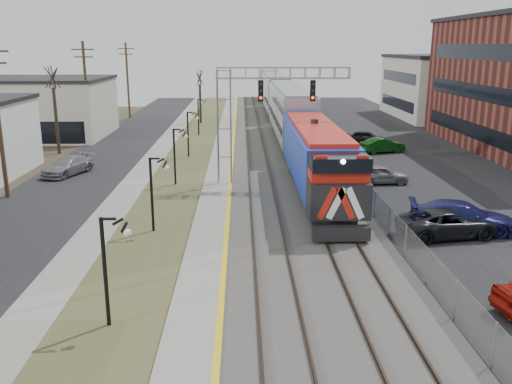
{
  "coord_description": "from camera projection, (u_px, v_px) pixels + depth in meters",
  "views": [
    {
      "loc": [
        0.68,
        -9.22,
        9.48
      ],
      "look_at": [
        1.37,
        16.31,
        2.6
      ],
      "focal_mm": 38.0,
      "sensor_mm": 36.0,
      "label": 1
    }
  ],
  "objects": [
    {
      "name": "street_west",
      "position": [
        95.0,
        165.0,
        44.82
      ],
      "size": [
        7.0,
        120.0,
        0.04
      ],
      "primitive_type": "cube",
      "color": "black",
      "rests_on": "ground"
    },
    {
      "name": "sidewalk",
      "position": [
        149.0,
        164.0,
        44.93
      ],
      "size": [
        2.0,
        120.0,
        0.08
      ],
      "primitive_type": "cube",
      "color": "gray",
      "rests_on": "ground"
    },
    {
      "name": "grass_median",
      "position": [
        185.0,
        164.0,
        45.02
      ],
      "size": [
        4.0,
        120.0,
        0.06
      ],
      "primitive_type": "cube",
      "color": "#48502A",
      "rests_on": "ground"
    },
    {
      "name": "platform",
      "position": [
        221.0,
        163.0,
        45.07
      ],
      "size": [
        2.0,
        120.0,
        0.24
      ],
      "primitive_type": "cube",
      "color": "gray",
      "rests_on": "ground"
    },
    {
      "name": "ballast_bed",
      "position": [
        281.0,
        163.0,
        45.21
      ],
      "size": [
        8.0,
        120.0,
        0.2
      ],
      "primitive_type": "cube",
      "color": "#595651",
      "rests_on": "ground"
    },
    {
      "name": "parking_lot",
      "position": [
        423.0,
        163.0,
        45.54
      ],
      "size": [
        16.0,
        120.0,
        0.04
      ],
      "primitive_type": "cube",
      "color": "black",
      "rests_on": "ground"
    },
    {
      "name": "platform_edge",
      "position": [
        232.0,
        161.0,
        45.06
      ],
      "size": [
        0.24,
        120.0,
        0.01
      ],
      "primitive_type": "cube",
      "color": "gold",
      "rests_on": "platform"
    },
    {
      "name": "track_near",
      "position": [
        257.0,
        161.0,
        45.11
      ],
      "size": [
        1.58,
        120.0,
        0.15
      ],
      "color": "#2D2119",
      "rests_on": "ballast_bed"
    },
    {
      "name": "track_far",
      "position": [
        299.0,
        160.0,
        45.2
      ],
      "size": [
        1.58,
        120.0,
        0.15
      ],
      "color": "#2D2119",
      "rests_on": "ballast_bed"
    },
    {
      "name": "train",
      "position": [
        279.0,
        100.0,
        68.61
      ],
      "size": [
        3.0,
        85.85,
        5.33
      ],
      "color": "#1634B5",
      "rests_on": "ground"
    },
    {
      "name": "signal_gantry",
      "position": [
        249.0,
        105.0,
        36.94
      ],
      "size": [
        9.0,
        1.07,
        8.15
      ],
      "color": "gray",
      "rests_on": "ground"
    },
    {
      "name": "lampposts",
      "position": [
        153.0,
        194.0,
        28.37
      ],
      "size": [
        0.14,
        62.14,
        4.0
      ],
      "color": "black",
      "rests_on": "ground"
    },
    {
      "name": "fence",
      "position": [
        332.0,
        154.0,
        45.14
      ],
      "size": [
        0.04,
        120.0,
        1.6
      ],
      "primitive_type": "cube",
      "color": "gray",
      "rests_on": "ground"
    },
    {
      "name": "bare_trees",
      "position": [
        91.0,
        126.0,
        47.87
      ],
      "size": [
        12.3,
        42.3,
        5.95
      ],
      "color": "#382D23",
      "rests_on": "ground"
    },
    {
      "name": "car_lot_c",
      "position": [
        447.0,
        224.0,
        27.66
      ],
      "size": [
        5.45,
        3.18,
        1.43
      ],
      "primitive_type": "imported",
      "rotation": [
        0.0,
        0.0,
        1.74
      ],
      "color": "black",
      "rests_on": "ground"
    },
    {
      "name": "car_lot_d",
      "position": [
        462.0,
        217.0,
        28.46
      ],
      "size": [
        5.78,
        3.34,
        1.58
      ],
      "primitive_type": "imported",
      "rotation": [
        0.0,
        0.0,
        1.35
      ],
      "color": "#16184F",
      "rests_on": "ground"
    },
    {
      "name": "car_lot_e",
      "position": [
        380.0,
        175.0,
        38.42
      ],
      "size": [
        4.01,
        1.73,
        1.35
      ],
      "primitive_type": "imported",
      "rotation": [
        0.0,
        0.0,
        1.61
      ],
      "color": "slate",
      "rests_on": "ground"
    },
    {
      "name": "car_lot_f",
      "position": [
        383.0,
        146.0,
        49.64
      ],
      "size": [
        4.3,
        2.44,
        1.34
      ],
      "primitive_type": "imported",
      "rotation": [
        0.0,
        0.0,
        1.84
      ],
      "color": "#0C3F0E",
      "rests_on": "ground"
    },
    {
      "name": "car_street_b",
      "position": [
        68.0,
        166.0,
        41.07
      ],
      "size": [
        3.54,
        5.13,
        1.38
      ],
      "primitive_type": "imported",
      "rotation": [
        0.0,
        0.0,
        -0.37
      ],
      "color": "gray",
      "rests_on": "ground"
    },
    {
      "name": "car_lot_g",
      "position": [
        366.0,
        138.0,
        53.7
      ],
      "size": [
        4.42,
        2.75,
        1.4
      ],
      "primitive_type": "imported",
      "rotation": [
        0.0,
        0.0,
        1.29
      ],
      "color": "black",
      "rests_on": "ground"
    }
  ]
}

